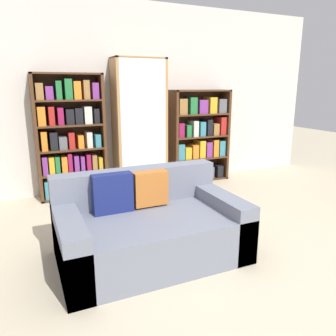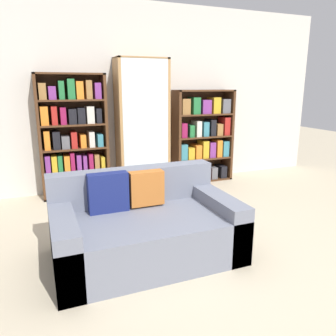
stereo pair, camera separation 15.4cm
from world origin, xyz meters
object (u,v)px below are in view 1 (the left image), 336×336
object	(u,v)px
couch	(149,228)
display_cabinet	(140,126)
bookshelf_left	(70,139)
wine_bottle	(198,197)
bookshelf_right	(199,137)

from	to	relation	value
couch	display_cabinet	size ratio (longest dim) A/B	0.84
bookshelf_left	wine_bottle	distance (m)	1.91
bookshelf_left	wine_bottle	size ratio (longest dim) A/B	4.62
bookshelf_left	wine_bottle	world-z (taller)	bookshelf_left
wine_bottle	bookshelf_right	bearing A→B (deg)	60.52
bookshelf_right	display_cabinet	bearing A→B (deg)	-179.13
display_cabinet	wine_bottle	distance (m)	1.43
bookshelf_left	bookshelf_right	world-z (taller)	bookshelf_left
bookshelf_left	display_cabinet	world-z (taller)	display_cabinet
couch	bookshelf_right	size ratio (longest dim) A/B	1.10
couch	bookshelf_right	xyz separation A→B (m)	(1.64, 2.01, 0.44)
couch	wine_bottle	size ratio (longest dim) A/B	4.41
bookshelf_right	wine_bottle	distance (m)	1.42
couch	bookshelf_left	world-z (taller)	bookshelf_left
bookshelf_left	display_cabinet	distance (m)	1.01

